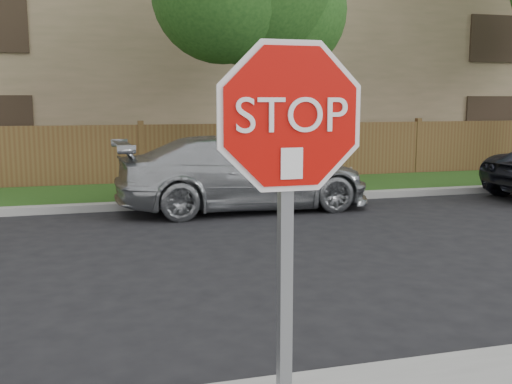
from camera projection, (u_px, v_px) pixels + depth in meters
name	position (u px, v px, depth m)	size (l,w,h in m)	color
far_curb	(157.00, 205.00, 12.43)	(70.00, 0.30, 0.15)	gray
grass_strip	(149.00, 193.00, 14.00)	(70.00, 3.00, 0.12)	#1E4714
fence	(142.00, 156.00, 15.41)	(70.00, 0.12, 1.60)	brown
apartment_building	(124.00, 61.00, 20.32)	(35.20, 9.20, 7.20)	#8C7C57
stop_sign	(289.00, 183.00, 2.90)	(1.01, 0.13, 2.55)	gray
sedan_right	(244.00, 173.00, 12.21)	(2.11, 5.19, 1.51)	#A6AAAD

